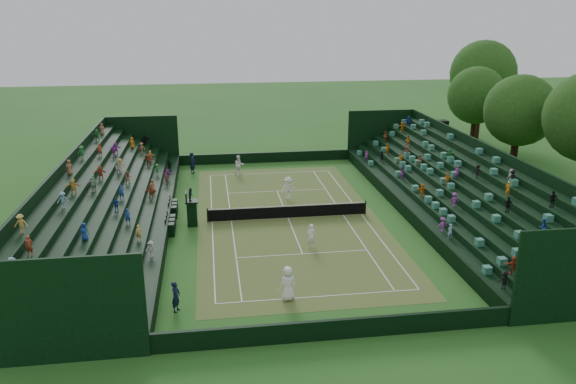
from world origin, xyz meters
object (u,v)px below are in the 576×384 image
player_far_west (239,165)px  player_far_east (288,188)px  umpire_chair (192,210)px  tennis_net (288,211)px  player_near_west (288,284)px  player_near_east (311,236)px

player_far_west → player_far_east: 8.29m
umpire_chair → player_far_west: (4.03, 12.30, -0.26)m
tennis_net → umpire_chair: bearing=-175.8°
player_near_west → player_near_east: size_ratio=1.17×
player_near_west → player_near_east: bearing=-128.2°
player_far_east → player_near_east: bearing=-111.7°
player_far_west → player_near_west: bearing=-99.2°
player_near_east → player_far_east: size_ratio=0.87×
player_near_west → player_far_east: 16.40m
tennis_net → player_near_east: (0.70, -5.43, 0.27)m
tennis_net → player_near_west: 12.09m
player_near_west → player_far_east: size_ratio=1.02×
umpire_chair → player_near_west: bearing=-65.9°
player_near_east → player_far_west: player_far_west is taller
tennis_net → umpire_chair: (-6.86, -0.50, 0.65)m
player_far_west → player_far_east: bearing=-77.2°
umpire_chair → player_near_west: (5.14, -11.46, -0.24)m
tennis_net → umpire_chair: 6.91m
umpire_chair → player_near_east: umpire_chair is taller
player_near_west → player_far_west: (-1.11, 23.76, -0.02)m
tennis_net → player_near_east: player_near_east is taller
umpire_chair → player_far_east: umpire_chair is taller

